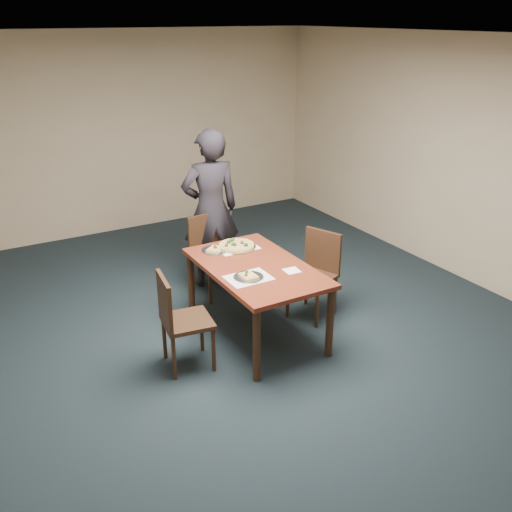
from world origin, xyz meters
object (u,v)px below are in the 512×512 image
diner (210,209)px  slice_plate_near (248,276)px  slice_plate_far (215,250)px  dining_table (256,274)px  chair_right (317,269)px  pizza_pan (236,245)px  chair_far (210,250)px  chair_left (178,316)px

diner → slice_plate_near: size_ratio=6.57×
slice_plate_near → slice_plate_far: bearing=88.2°
dining_table → slice_plate_near: slice_plate_near is taller
chair_right → slice_plate_near: chair_right is taller
dining_table → pizza_pan: 0.52m
chair_far → slice_plate_near: chair_far is taller
chair_far → slice_plate_far: size_ratio=3.25×
dining_table → slice_plate_near: 0.30m
chair_left → slice_plate_far: size_ratio=3.25×
chair_far → chair_left: 1.54m
chair_left → pizza_pan: chair_left is taller
dining_table → chair_right: 0.78m
dining_table → chair_right: chair_right is taller
diner → pizza_pan: diner is taller
slice_plate_near → dining_table: bearing=45.9°
pizza_pan → slice_plate_far: size_ratio=1.44×
chair_right → slice_plate_far: bearing=-138.9°
chair_right → slice_plate_near: size_ratio=3.25×
pizza_pan → diner: bearing=83.5°
chair_right → pizza_pan: bearing=-144.0°
chair_far → diner: 0.47m
diner → chair_left: bearing=61.8°
chair_left → pizza_pan: 1.17m
chair_left → dining_table: bearing=-71.8°
dining_table → chair_left: 0.91m
chair_far → slice_plate_near: 1.33m
dining_table → slice_plate_far: 0.57m
chair_left → chair_right: (1.65, 0.22, 0.00)m
chair_right → slice_plate_far: chair_right is taller
chair_left → chair_far: bearing=-28.1°
pizza_pan → chair_far: bearing=92.6°
chair_far → diner: size_ratio=0.49×
slice_plate_near → diner: bearing=77.1°
chair_right → diner: size_ratio=0.49×
dining_table → slice_plate_near: bearing=-134.1°
slice_plate_far → dining_table: bearing=-71.8°
chair_left → diner: (1.03, 1.45, 0.40)m
dining_table → chair_left: (-0.88, -0.16, -0.14)m
chair_far → slice_plate_far: chair_far is taller
dining_table → slice_plate_far: slice_plate_far is taller
chair_right → slice_plate_far: size_ratio=3.25×
dining_table → diner: (0.15, 1.29, 0.26)m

